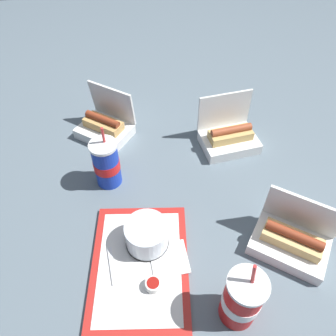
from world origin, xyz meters
The scene contains 11 objects.
ground_plane centered at (0.00, 0.00, 0.00)m, with size 3.20×3.20×0.00m, color slate.
food_tray centered at (-0.34, 0.12, 0.01)m, with size 0.40×0.30×0.01m.
cake_container centered at (-0.28, 0.10, 0.05)m, with size 0.12×0.12×0.08m.
ketchup_cup centered at (-0.41, 0.09, 0.03)m, with size 0.04×0.04×0.02m.
napkin_stack centered at (-0.34, 0.04, 0.02)m, with size 0.10×0.10×0.00m, color white.
plastic_fork centered at (-0.34, 0.20, 0.02)m, with size 0.11×0.01×0.01m, color white.
clamshell_hotdog_front centered at (-0.35, -0.30, 0.04)m, with size 0.24×0.25×0.17m.
clamshell_hotdog_back centered at (0.09, -0.24, 0.04)m, with size 0.17×0.21×0.18m.
clamshell_hotdog_corner centered at (0.21, 0.20, 0.04)m, with size 0.23×0.24×0.18m.
soda_cup_corner centered at (-0.50, -0.10, 0.09)m, with size 0.09×0.09×0.23m.
soda_cup_front centered at (-0.02, 0.20, 0.08)m, with size 0.09×0.09×0.23m.
Camera 1 is at (-0.75, 0.11, 0.84)m, focal length 35.00 mm.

